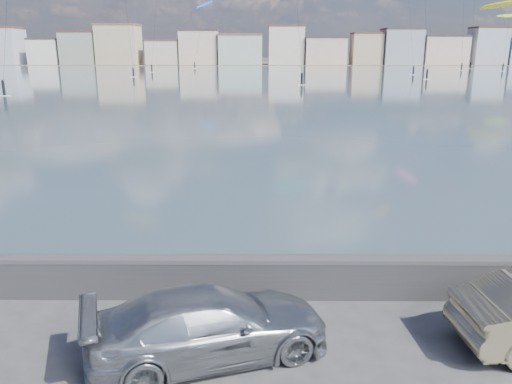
# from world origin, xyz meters

# --- Properties ---
(ground) EXTENTS (700.00, 700.00, 0.00)m
(ground) POSITION_xyz_m (0.00, 0.00, 0.00)
(ground) COLOR #333335
(ground) RESTS_ON ground
(bay_water) EXTENTS (500.00, 177.00, 0.00)m
(bay_water) POSITION_xyz_m (0.00, 91.50, 0.01)
(bay_water) COLOR #344D57
(bay_water) RESTS_ON ground
(far_shore_strip) EXTENTS (500.00, 60.00, 0.00)m
(far_shore_strip) POSITION_xyz_m (0.00, 200.00, 0.01)
(far_shore_strip) COLOR #4C473D
(far_shore_strip) RESTS_ON ground
(seawall) EXTENTS (400.00, 0.36, 1.08)m
(seawall) POSITION_xyz_m (0.00, 2.70, 0.58)
(seawall) COLOR #28282B
(seawall) RESTS_ON ground
(far_buildings) EXTENTS (240.79, 13.26, 14.60)m
(far_buildings) POSITION_xyz_m (1.31, 186.00, 6.03)
(far_buildings) COLOR gray
(far_buildings) RESTS_ON ground
(car_silver) EXTENTS (4.89, 3.17, 1.32)m
(car_silver) POSITION_xyz_m (0.15, 0.39, 0.66)
(car_silver) COLOR #A2A6AA
(car_silver) RESTS_ON ground
(kitesurfer_6) EXTENTS (9.95, 12.82, 17.76)m
(kitesurfer_6) POSITION_xyz_m (60.74, 124.00, 16.04)
(kitesurfer_6) COLOR yellow
(kitesurfer_6) RESTS_ON ground
(kitesurfer_8) EXTENTS (8.60, 9.62, 15.30)m
(kitesurfer_8) POSITION_xyz_m (69.13, 135.84, 14.09)
(kitesurfer_8) COLOR #8CD826
(kitesurfer_8) RESTS_ON ground
(kitesurfer_13) EXTENTS (6.80, 13.61, 20.86)m
(kitesurfer_13) POSITION_xyz_m (-16.12, 157.10, 18.75)
(kitesurfer_13) COLOR blue
(kitesurfer_13) RESTS_ON ground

